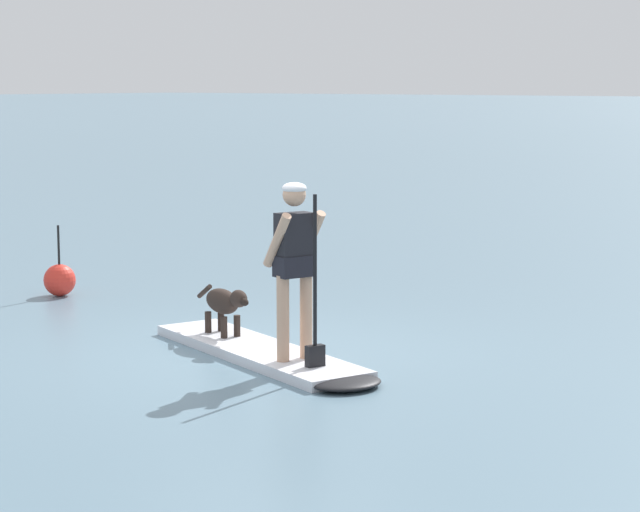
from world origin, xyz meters
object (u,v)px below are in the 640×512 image
paddleboard (270,356)px  dog (225,303)px  person_paddler (295,258)px  marker_buoy (60,280)px

paddleboard → dog: dog is taller
person_paddler → marker_buoy: (-4.94, 1.31, -0.87)m
person_paddler → paddleboard: bearing=161.7°
paddleboard → person_paddler: bearing=-18.3°
paddleboard → marker_buoy: marker_buoy is taller
dog → marker_buoy: size_ratio=1.10×
paddleboard → marker_buoy: size_ratio=3.71×
paddleboard → person_paddler: size_ratio=2.00×
paddleboard → person_paddler: (0.44, -0.15, 1.02)m
person_paddler → marker_buoy: size_ratio=1.86×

